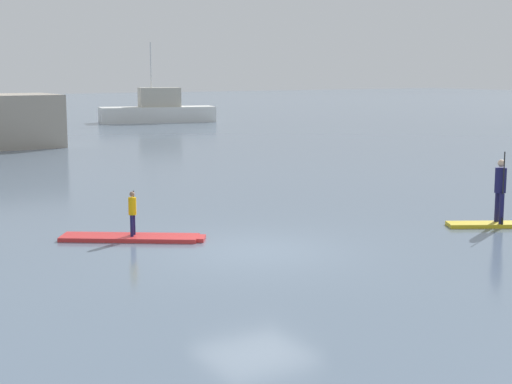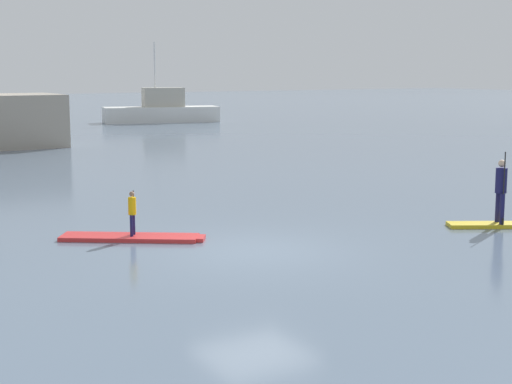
{
  "view_description": "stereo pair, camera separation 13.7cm",
  "coord_description": "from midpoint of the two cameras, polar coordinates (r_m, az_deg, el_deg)",
  "views": [
    {
      "loc": [
        -9.0,
        -14.91,
        4.08
      ],
      "look_at": [
        1.28,
        2.08,
        0.98
      ],
      "focal_mm": 54.94,
      "sensor_mm": 36.0,
      "label": 1
    },
    {
      "loc": [
        -8.88,
        -14.98,
        4.08
      ],
      "look_at": [
        1.28,
        2.08,
        0.98
      ],
      "focal_mm": 54.94,
      "sensor_mm": 36.0,
      "label": 2
    }
  ],
  "objects": [
    {
      "name": "paddleboard_near",
      "position": [
        19.32,
        -8.78,
        -3.29
      ],
      "size": [
        3.28,
        2.53,
        0.1
      ],
      "color": "red",
      "rests_on": "ground"
    },
    {
      "name": "fishing_boat_green_midground",
      "position": [
        62.55,
        -6.83,
        5.92
      ],
      "size": [
        9.31,
        4.48,
        6.23
      ],
      "color": "silver",
      "rests_on": "ground"
    },
    {
      "name": "paddler_child_solo",
      "position": [
        19.2,
        -8.79,
        -1.37
      ],
      "size": [
        0.28,
        0.34,
        1.09
      ],
      "color": "#19194C",
      "rests_on": "paddleboard_near"
    },
    {
      "name": "paddler_adult",
      "position": [
        21.45,
        17.58,
        0.36
      ],
      "size": [
        0.4,
        0.47,
        1.91
      ],
      "color": "#19194C",
      "rests_on": "paddleboard_far"
    },
    {
      "name": "ground_plane",
      "position": [
        17.89,
        0.11,
        -4.32
      ],
      "size": [
        240.0,
        240.0,
        0.0
      ],
      "primitive_type": "plane",
      "color": "slate"
    },
    {
      "name": "paddleboard_far",
      "position": [
        21.73,
        18.23,
        -2.28
      ],
      "size": [
        3.15,
        2.08,
        0.1
      ],
      "color": "gold",
      "rests_on": "ground"
    }
  ]
}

